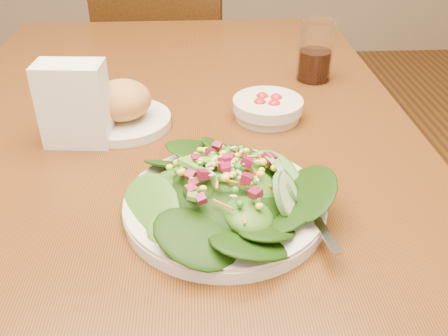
{
  "coord_description": "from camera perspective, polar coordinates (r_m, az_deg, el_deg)",
  "views": [
    {
      "loc": [
        0.06,
        -0.78,
        1.18
      ],
      "look_at": [
        0.09,
        -0.21,
        0.81
      ],
      "focal_mm": 40.0,
      "sensor_mm": 36.0,
      "label": 1
    }
  ],
  "objects": [
    {
      "name": "dining_table",
      "position": [
        0.94,
        -5.95,
        -1.66
      ],
      "size": [
        0.9,
        1.4,
        0.75
      ],
      "color": "brown",
      "rests_on": "ground_plane"
    },
    {
      "name": "chair_far",
      "position": [
        1.88,
        -6.15,
        12.32
      ],
      "size": [
        0.56,
        0.56,
        1.0
      ],
      "rotation": [
        0.0,
        0.0,
        2.89
      ],
      "color": "#4C290E",
      "rests_on": "ground_plane"
    },
    {
      "name": "salad_plate",
      "position": [
        0.68,
        0.91,
        -3.02
      ],
      "size": [
        0.28,
        0.28,
        0.08
      ],
      "rotation": [
        0.0,
        0.0,
        0.4
      ],
      "color": "silver",
      "rests_on": "dining_table"
    },
    {
      "name": "bread_plate",
      "position": [
        0.92,
        -11.5,
        6.71
      ],
      "size": [
        0.17,
        0.17,
        0.09
      ],
      "color": "silver",
      "rests_on": "dining_table"
    },
    {
      "name": "tomato_bowl",
      "position": [
        0.94,
        5.01,
        6.87
      ],
      "size": [
        0.13,
        0.13,
        0.04
      ],
      "color": "silver",
      "rests_on": "dining_table"
    },
    {
      "name": "drinking_glass",
      "position": [
        1.11,
        10.38,
        12.61
      ],
      "size": [
        0.07,
        0.07,
        0.13
      ],
      "color": "silver",
      "rests_on": "dining_table"
    },
    {
      "name": "napkin_holder",
      "position": [
        0.87,
        -16.79,
        7.23
      ],
      "size": [
        0.11,
        0.07,
        0.14
      ],
      "rotation": [
        0.0,
        0.0,
        -0.08
      ],
      "color": "white",
      "rests_on": "dining_table"
    }
  ]
}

